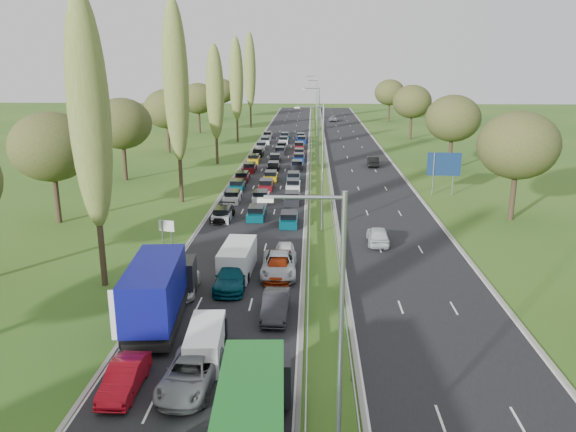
{
  "coord_description": "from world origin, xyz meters",
  "views": [
    {
      "loc": [
        3.5,
        -8.52,
        15.79
      ],
      "look_at": [
        1.28,
        42.99,
        1.5
      ],
      "focal_mm": 35.0,
      "sensor_mm": 36.0,
      "label": 1
    }
  ],
  "objects_px": {
    "info_sign": "(167,228)",
    "near_car_1": "(124,378)",
    "near_car_2": "(182,284)",
    "blue_lorry": "(159,290)",
    "white_van_rear": "(238,258)",
    "direction_sign": "(444,166)",
    "near_car_3": "(223,213)",
    "white_van_front": "(206,341)"
  },
  "relations": [
    {
      "from": "near_car_2",
      "to": "near_car_1",
      "type": "bearing_deg",
      "value": -94.53
    },
    {
      "from": "near_car_1",
      "to": "near_car_3",
      "type": "bearing_deg",
      "value": 90.39
    },
    {
      "from": "white_van_rear",
      "to": "near_car_1",
      "type": "bearing_deg",
      "value": -99.33
    },
    {
      "from": "info_sign",
      "to": "near_car_3",
      "type": "bearing_deg",
      "value": 64.3
    },
    {
      "from": "info_sign",
      "to": "direction_sign",
      "type": "bearing_deg",
      "value": 34.72
    },
    {
      "from": "near_car_1",
      "to": "near_car_2",
      "type": "height_order",
      "value": "near_car_1"
    },
    {
      "from": "near_car_2",
      "to": "direction_sign",
      "type": "distance_m",
      "value": 40.0
    },
    {
      "from": "white_van_rear",
      "to": "info_sign",
      "type": "relative_size",
      "value": 2.69
    },
    {
      "from": "blue_lorry",
      "to": "white_van_front",
      "type": "height_order",
      "value": "blue_lorry"
    },
    {
      "from": "near_car_1",
      "to": "near_car_3",
      "type": "distance_m",
      "value": 31.2
    },
    {
      "from": "blue_lorry",
      "to": "white_van_front",
      "type": "xyz_separation_m",
      "value": [
        3.64,
        -4.15,
        -1.2
      ]
    },
    {
      "from": "white_van_front",
      "to": "white_van_rear",
      "type": "xyz_separation_m",
      "value": [
        0.08,
        12.92,
        0.2
      ]
    },
    {
      "from": "near_car_2",
      "to": "direction_sign",
      "type": "height_order",
      "value": "direction_sign"
    },
    {
      "from": "near_car_3",
      "to": "info_sign",
      "type": "relative_size",
      "value": 2.23
    },
    {
      "from": "near_car_3",
      "to": "direction_sign",
      "type": "distance_m",
      "value": 27.95
    },
    {
      "from": "near_car_1",
      "to": "white_van_rear",
      "type": "height_order",
      "value": "white_van_rear"
    },
    {
      "from": "info_sign",
      "to": "near_car_1",
      "type": "bearing_deg",
      "value": -80.76
    },
    {
      "from": "white_van_front",
      "to": "blue_lorry",
      "type": "bearing_deg",
      "value": 127.74
    },
    {
      "from": "info_sign",
      "to": "direction_sign",
      "type": "xyz_separation_m",
      "value": [
        28.8,
        19.96,
        2.2
      ]
    },
    {
      "from": "blue_lorry",
      "to": "white_van_rear",
      "type": "relative_size",
      "value": 1.76
    },
    {
      "from": "white_van_rear",
      "to": "direction_sign",
      "type": "xyz_separation_m",
      "value": [
        21.5,
        26.89,
        2.41
      ]
    },
    {
      "from": "white_van_front",
      "to": "white_van_rear",
      "type": "distance_m",
      "value": 12.92
    },
    {
      "from": "near_car_1",
      "to": "white_van_rear",
      "type": "xyz_separation_m",
      "value": [
        3.5,
        16.42,
        0.42
      ]
    },
    {
      "from": "blue_lorry",
      "to": "white_van_rear",
      "type": "distance_m",
      "value": 9.58
    },
    {
      "from": "near_car_1",
      "to": "near_car_2",
      "type": "distance_m",
      "value": 12.17
    },
    {
      "from": "white_van_front",
      "to": "near_car_3",
      "type": "bearing_deg",
      "value": 93.55
    },
    {
      "from": "near_car_3",
      "to": "white_van_rear",
      "type": "distance_m",
      "value": 15.2
    },
    {
      "from": "near_car_2",
      "to": "near_car_3",
      "type": "bearing_deg",
      "value": 85.98
    },
    {
      "from": "near_car_1",
      "to": "near_car_2",
      "type": "bearing_deg",
      "value": 90.07
    },
    {
      "from": "blue_lorry",
      "to": "white_van_rear",
      "type": "bearing_deg",
      "value": 62.13
    },
    {
      "from": "near_car_1",
      "to": "white_van_front",
      "type": "xyz_separation_m",
      "value": [
        3.42,
        3.5,
        0.22
      ]
    },
    {
      "from": "blue_lorry",
      "to": "info_sign",
      "type": "relative_size",
      "value": 4.73
    },
    {
      "from": "white_van_rear",
      "to": "direction_sign",
      "type": "distance_m",
      "value": 34.51
    },
    {
      "from": "near_car_2",
      "to": "blue_lorry",
      "type": "xyz_separation_m",
      "value": [
        -0.28,
        -4.53,
        1.49
      ]
    },
    {
      "from": "white_van_rear",
      "to": "blue_lorry",
      "type": "bearing_deg",
      "value": -110.27
    },
    {
      "from": "white_van_front",
      "to": "near_car_1",
      "type": "bearing_deg",
      "value": -137.86
    },
    {
      "from": "direction_sign",
      "to": "white_van_front",
      "type": "bearing_deg",
      "value": -118.47
    },
    {
      "from": "white_van_front",
      "to": "info_sign",
      "type": "xyz_separation_m",
      "value": [
        -7.22,
        19.85,
        0.41
      ]
    },
    {
      "from": "near_car_2",
      "to": "blue_lorry",
      "type": "height_order",
      "value": "blue_lorry"
    },
    {
      "from": "direction_sign",
      "to": "info_sign",
      "type": "bearing_deg",
      "value": -145.28
    },
    {
      "from": "near_car_1",
      "to": "blue_lorry",
      "type": "xyz_separation_m",
      "value": [
        -0.22,
        7.65,
        1.42
      ]
    },
    {
      "from": "near_car_1",
      "to": "white_van_front",
      "type": "height_order",
      "value": "white_van_front"
    }
  ]
}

